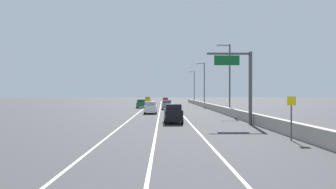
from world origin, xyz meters
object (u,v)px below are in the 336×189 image
object	(u,v)px
lamp_post_right_fourth	(194,85)
car_yellow_2	(148,100)
lamp_post_right_second	(228,74)
overhead_sign_gantry	(243,79)
lamp_post_right_third	(203,82)
car_white_3	(151,108)
car_red_5	(165,101)
car_gray_1	(167,105)
car_green_0	(141,104)
car_black_4	(173,114)
speed_advisory_sign	(291,115)

from	to	relation	value
lamp_post_right_fourth	car_yellow_2	bearing A→B (deg)	169.58
lamp_post_right_second	car_yellow_2	distance (m)	57.07
overhead_sign_gantry	lamp_post_right_fourth	bearing A→B (deg)	88.23
lamp_post_right_second	lamp_post_right_third	world-z (taller)	same
car_white_3	car_red_5	distance (m)	44.28
car_yellow_2	car_gray_1	bearing A→B (deg)	-81.60
car_green_0	car_black_4	bearing A→B (deg)	-79.62
car_red_5	car_gray_1	bearing A→B (deg)	-90.04
car_white_3	overhead_sign_gantry	bearing A→B (deg)	-57.47
speed_advisory_sign	lamp_post_right_fourth	world-z (taller)	lamp_post_right_fourth
car_white_3	car_black_4	xyz separation A→B (m)	(3.06, -14.44, 0.07)
car_white_3	car_black_4	distance (m)	14.76
lamp_post_right_third	car_black_4	distance (m)	39.10
car_gray_1	car_red_5	world-z (taller)	car_red_5
car_gray_1	car_yellow_2	distance (m)	40.76
lamp_post_right_third	car_gray_1	xyz separation A→B (m)	(-9.05, -11.49, -5.17)
lamp_post_right_fourth	car_white_3	bearing A→B (deg)	-103.96
lamp_post_right_fourth	car_gray_1	size ratio (longest dim) A/B	2.50
car_green_0	car_red_5	size ratio (longest dim) A/B	1.05
car_black_4	car_green_0	bearing A→B (deg)	100.38
lamp_post_right_second	car_yellow_2	bearing A→B (deg)	105.29
car_green_0	lamp_post_right_third	bearing A→B (deg)	21.01
car_gray_1	car_red_5	distance (m)	32.35
lamp_post_right_second	overhead_sign_gantry	bearing A→B (deg)	-96.57
car_gray_1	car_yellow_2	xyz separation A→B (m)	(-5.95, 40.33, 0.10)
car_green_0	car_gray_1	size ratio (longest dim) A/B	1.09
speed_advisory_sign	car_gray_1	size ratio (longest dim) A/B	0.70
car_black_4	car_red_5	distance (m)	58.63
overhead_sign_gantry	car_green_0	world-z (taller)	overhead_sign_gantry
lamp_post_right_third	car_green_0	distance (m)	16.50
lamp_post_right_third	car_white_3	world-z (taller)	lamp_post_right_third
lamp_post_right_second	car_yellow_2	world-z (taller)	lamp_post_right_second
car_black_4	lamp_post_right_third	bearing A→B (deg)	76.97
lamp_post_right_third	car_green_0	size ratio (longest dim) A/B	2.30
car_white_3	car_gray_1	bearing A→B (deg)	76.93
lamp_post_right_fourth	car_green_0	distance (m)	35.41
car_yellow_2	car_green_0	bearing A→B (deg)	-89.38
overhead_sign_gantry	car_black_4	xyz separation A→B (m)	(-7.18, 1.62, -3.70)
lamp_post_right_second	lamp_post_right_fourth	size ratio (longest dim) A/B	1.00
lamp_post_right_third	car_green_0	bearing A→B (deg)	-158.99
overhead_sign_gantry	lamp_post_right_fourth	world-z (taller)	lamp_post_right_fourth
overhead_sign_gantry	car_yellow_2	distance (m)	69.64
overhead_sign_gantry	car_gray_1	bearing A→B (deg)	105.03
lamp_post_right_second	car_red_5	distance (m)	47.98
car_gray_1	car_black_4	bearing A→B (deg)	-89.33
car_yellow_2	overhead_sign_gantry	bearing A→B (deg)	-78.85
overhead_sign_gantry	lamp_post_right_third	bearing A→B (deg)	87.74
car_gray_1	car_red_5	bearing A→B (deg)	89.96
car_green_0	car_red_5	world-z (taller)	car_red_5
lamp_post_right_third	car_white_3	xyz separation A→B (m)	(-11.80, -23.34, -5.15)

